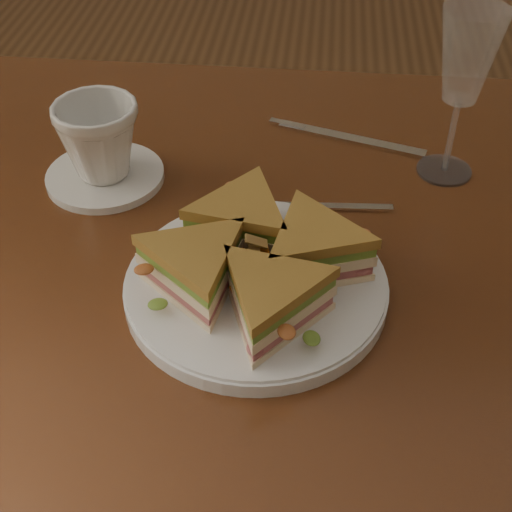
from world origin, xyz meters
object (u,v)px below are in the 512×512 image
object	(u,v)px
saucer	(105,176)
spoon	(276,205)
table	(265,297)
knife	(340,137)
coffee_cup	(99,140)
wine_glass	(467,60)
sandwich_wedges	(256,260)
plate	(256,287)

from	to	relation	value
saucer	spoon	bearing A→B (deg)	-9.65
table	saucer	world-z (taller)	saucer
knife	coffee_cup	size ratio (longest dim) A/B	2.09
knife	wine_glass	xyz separation A→B (m)	(0.13, -0.07, 0.15)
sandwich_wedges	coffee_cup	bearing A→B (deg)	138.50
sandwich_wedges	knife	world-z (taller)	sandwich_wedges
spoon	wine_glass	world-z (taller)	wine_glass
knife	coffee_cup	world-z (taller)	coffee_cup
plate	coffee_cup	size ratio (longest dim) A/B	2.66
table	plate	bearing A→B (deg)	-91.34
knife	saucer	xyz separation A→B (m)	(-0.29, -0.12, 0.00)
sandwich_wedges	saucer	bearing A→B (deg)	138.50
knife	sandwich_wedges	bearing A→B (deg)	-88.48
wine_glass	coffee_cup	bearing A→B (deg)	-172.13
sandwich_wedges	knife	distance (m)	0.32
table	wine_glass	xyz separation A→B (m)	(0.21, 0.14, 0.25)
plate	sandwich_wedges	distance (m)	0.04
saucer	table	bearing A→B (deg)	-22.57
spoon	knife	bearing A→B (deg)	61.45
plate	saucer	distance (m)	0.27
table	saucer	bearing A→B (deg)	157.43
plate	spoon	bearing A→B (deg)	86.49
spoon	wine_glass	bearing A→B (deg)	21.15
plate	spoon	distance (m)	0.14
wine_glass	knife	bearing A→B (deg)	153.17
sandwich_wedges	coffee_cup	world-z (taller)	coffee_cup
sandwich_wedges	coffee_cup	xyz separation A→B (m)	(-0.20, 0.18, 0.01)
knife	spoon	bearing A→B (deg)	-98.16
knife	coffee_cup	bearing A→B (deg)	-139.92
plate	wine_glass	size ratio (longest dim) A/B	1.28
table	spoon	size ratio (longest dim) A/B	6.52
wine_glass	coffee_cup	size ratio (longest dim) A/B	2.08
table	knife	distance (m)	0.25
plate	wine_glass	distance (m)	0.35
sandwich_wedges	spoon	size ratio (longest dim) A/B	1.49
knife	coffee_cup	xyz separation A→B (m)	(-0.29, -0.12, 0.05)
table	spoon	xyz separation A→B (m)	(0.01, 0.05, 0.10)
spoon	coffee_cup	world-z (taller)	coffee_cup
spoon	saucer	size ratio (longest dim) A/B	1.28
spoon	saucer	xyz separation A→B (m)	(-0.21, 0.04, 0.00)
coffee_cup	spoon	bearing A→B (deg)	3.39
knife	wine_glass	world-z (taller)	wine_glass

